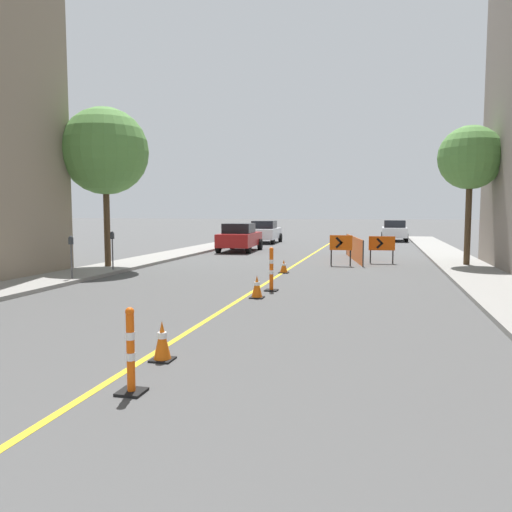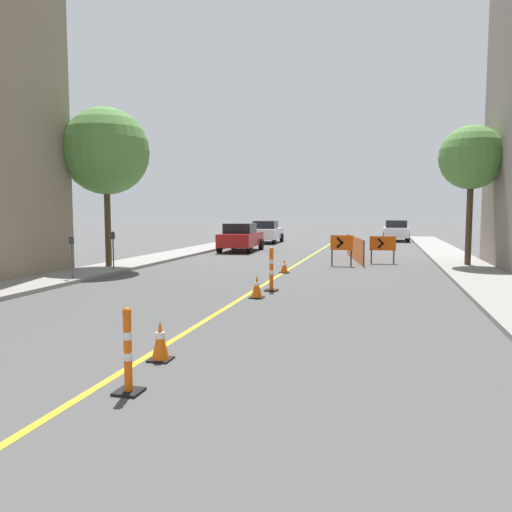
{
  "view_description": "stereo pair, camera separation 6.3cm",
  "coord_description": "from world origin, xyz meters",
  "views": [
    {
      "loc": [
        3.46,
        1.9,
        2.26
      ],
      "look_at": [
        0.06,
        15.54,
        1.0
      ],
      "focal_mm": 35.0,
      "sensor_mm": 36.0,
      "label": 1
    },
    {
      "loc": [
        3.53,
        1.92,
        2.26
      ],
      "look_at": [
        0.06,
        15.54,
        1.0
      ],
      "focal_mm": 35.0,
      "sensor_mm": 36.0,
      "label": 2
    }
  ],
  "objects": [
    {
      "name": "delineator_post_rear",
      "position": [
        0.49,
        15.65,
        0.54
      ],
      "size": [
        0.36,
        0.36,
        1.25
      ],
      "color": "black",
      "rests_on": "ground_plane"
    },
    {
      "name": "parked_car_curb_mid",
      "position": [
        -4.58,
        36.8,
        0.8
      ],
      "size": [
        2.01,
        4.38,
        1.59
      ],
      "rotation": [
        0.0,
        0.0,
        0.05
      ],
      "color": "silver",
      "rests_on": "ground_plane"
    },
    {
      "name": "traffic_cone_third",
      "position": [
        0.37,
        14.41,
        0.29
      ],
      "size": [
        0.36,
        0.36,
        0.59
      ],
      "color": "black",
      "rests_on": "ground_plane"
    },
    {
      "name": "street_tree_right_near",
      "position": [
        6.87,
        23.37,
        4.36
      ],
      "size": [
        2.51,
        2.51,
        5.53
      ],
      "color": "#4C3823",
      "rests_on": "sidewalk_right"
    },
    {
      "name": "parked_car_curb_near",
      "position": [
        -4.26,
        29.07,
        0.8
      ],
      "size": [
        2.03,
        4.39,
        1.59
      ],
      "rotation": [
        0.0,
        0.0,
        0.05
      ],
      "color": "maroon",
      "rests_on": "ground_plane"
    },
    {
      "name": "parking_meter_near_curb",
      "position": [
        -6.09,
        18.37,
        1.11
      ],
      "size": [
        0.12,
        0.11,
        1.41
      ],
      "color": "#4C4C51",
      "rests_on": "sidewalk_left"
    },
    {
      "name": "arrow_barricade_secondary",
      "position": [
        3.54,
        24.15,
        0.83
      ],
      "size": [
        1.12,
        0.15,
        1.19
      ],
      "rotation": [
        0.0,
        0.0,
        0.08
      ],
      "color": "#EF560C",
      "rests_on": "ground_plane"
    },
    {
      "name": "arrow_barricade_primary",
      "position": [
        1.89,
        22.77,
        0.9
      ],
      "size": [
        0.93,
        0.09,
        1.28
      ],
      "rotation": [
        0.0,
        0.0,
        -0.0
      ],
      "color": "#EF560C",
      "rests_on": "ground_plane"
    },
    {
      "name": "street_tree_left_near",
      "position": [
        -6.87,
        19.36,
        4.55
      ],
      "size": [
        3.32,
        3.32,
        6.11
      ],
      "color": "#4C3823",
      "rests_on": "sidewalk_left"
    },
    {
      "name": "sidewalk_right",
      "position": [
        6.77,
        23.4,
        0.06
      ],
      "size": [
        2.06,
        46.79,
        0.12
      ],
      "color": "gray",
      "rests_on": "ground_plane"
    },
    {
      "name": "traffic_cone_fourth",
      "position": [
        0.05,
        19.81,
        0.24
      ],
      "size": [
        0.36,
        0.36,
        0.49
      ],
      "color": "black",
      "rests_on": "ground_plane"
    },
    {
      "name": "lane_stripe",
      "position": [
        0.0,
        23.4,
        0.0
      ],
      "size": [
        0.12,
        46.79,
        0.01
      ],
      "color": "gold",
      "rests_on": "ground_plane"
    },
    {
      "name": "traffic_cone_second",
      "position": [
        0.29,
        8.74,
        0.3
      ],
      "size": [
        0.33,
        0.33,
        0.61
      ],
      "color": "black",
      "rests_on": "ground_plane"
    },
    {
      "name": "safety_mesh_fence",
      "position": [
        2.3,
        25.46,
        0.54
      ],
      "size": [
        1.08,
        5.87,
        1.09
      ],
      "rotation": [
        0.0,
        0.0,
        1.75
      ],
      "color": "#EF560C",
      "rests_on": "ground_plane"
    },
    {
      "name": "sidewalk_left",
      "position": [
        -6.77,
        23.4,
        0.06
      ],
      "size": [
        2.06,
        46.79,
        0.12
      ],
      "color": "gray",
      "rests_on": "ground_plane"
    },
    {
      "name": "parked_car_curb_far",
      "position": [
        4.51,
        41.48,
        0.8
      ],
      "size": [
        1.93,
        4.3,
        1.59
      ],
      "rotation": [
        0.0,
        0.0,
        0.0
      ],
      "color": "silver",
      "rests_on": "ground_plane"
    },
    {
      "name": "delineator_post_front",
      "position": [
        0.5,
        7.38,
        0.46
      ],
      "size": [
        0.32,
        0.32,
        1.09
      ],
      "color": "black",
      "rests_on": "ground_plane"
    },
    {
      "name": "parking_meter_far_curb",
      "position": [
        -6.09,
        15.84,
        1.08
      ],
      "size": [
        0.12,
        0.11,
        1.37
      ],
      "color": "#4C4C51",
      "rests_on": "sidewalk_left"
    }
  ]
}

